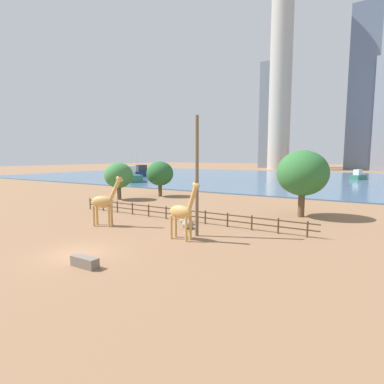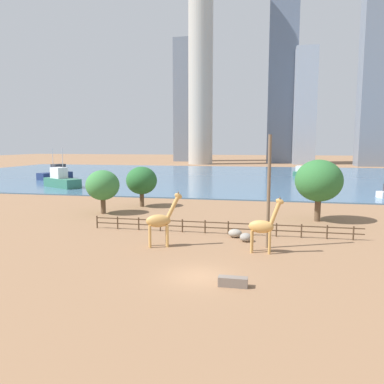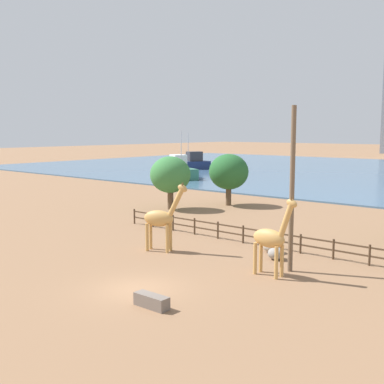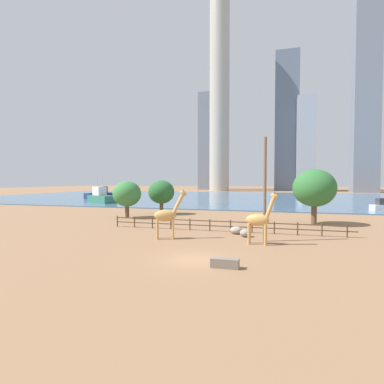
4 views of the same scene
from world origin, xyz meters
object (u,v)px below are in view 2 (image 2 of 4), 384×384
at_px(boulder_near_fence, 235,233).
at_px(boulder_by_pole, 246,237).
at_px(boat_ferry, 300,172).
at_px(giraffe_tall, 263,226).
at_px(tree_left_large, 103,185).
at_px(boat_barge, 62,180).
at_px(tree_center_broad, 142,181).
at_px(giraffe_companion, 160,221).
at_px(utility_pole, 269,192).
at_px(boat_sailboat, 56,174).
at_px(tree_right_tall, 319,181).
at_px(feeding_trough, 233,282).

relative_size(boulder_near_fence, boulder_by_pole, 1.21).
xyz_separation_m(boulder_near_fence, boat_ferry, (11.39, 70.42, 0.73)).
distance_m(giraffe_tall, boat_ferry, 75.53).
distance_m(tree_left_large, boat_ferry, 68.01).
distance_m(boulder_near_fence, boat_barge, 49.58).
bearing_deg(boulder_near_fence, tree_center_broad, 133.88).
relative_size(giraffe_companion, tree_center_broad, 0.85).
height_order(boulder_by_pole, boat_barge, boat_barge).
height_order(utility_pole, boat_sailboat, utility_pole).
bearing_deg(boulder_by_pole, boulder_near_fence, 128.42).
distance_m(boulder_by_pole, tree_right_tall, 13.67).
bearing_deg(giraffe_tall, giraffe_companion, -178.12).
bearing_deg(utility_pole, boat_barge, 138.30).
relative_size(tree_left_large, tree_center_broad, 0.98).
height_order(feeding_trough, tree_right_tall, tree_right_tall).
bearing_deg(tree_center_broad, utility_pole, -46.04).
relative_size(giraffe_tall, giraffe_companion, 0.98).
height_order(giraffe_companion, boat_sailboat, boat_sailboat).
bearing_deg(boulder_near_fence, boat_ferry, 80.81).
bearing_deg(tree_center_broad, feeding_trough, -60.72).
height_order(giraffe_tall, feeding_trough, giraffe_tall).
height_order(giraffe_tall, utility_pole, utility_pole).
distance_m(tree_left_large, tree_center_broad, 6.76).
bearing_deg(boat_sailboat, tree_right_tall, 78.89).
distance_m(giraffe_tall, tree_left_large, 24.05).
height_order(tree_left_large, boat_barge, boat_barge).
relative_size(tree_right_tall, boat_barge, 0.75).
xyz_separation_m(boulder_near_fence, boat_sailboat, (-48.01, 48.42, 1.05)).
bearing_deg(tree_right_tall, giraffe_companion, -136.48).
height_order(tree_right_tall, boat_ferry, tree_right_tall).
bearing_deg(boat_ferry, boat_barge, 147.01).
xyz_separation_m(giraffe_companion, feeding_trough, (6.89, -7.87, -1.94)).
bearing_deg(boulder_near_fence, boulder_by_pole, -51.58).
distance_m(giraffe_companion, boat_ferry, 76.85).
bearing_deg(tree_right_tall, tree_center_broad, 166.32).
relative_size(tree_right_tall, boat_sailboat, 0.80).
bearing_deg(feeding_trough, giraffe_companion, 131.22).
height_order(tree_left_large, tree_right_tall, tree_right_tall).
bearing_deg(tree_right_tall, boat_sailboat, 145.32).
bearing_deg(feeding_trough, boulder_near_fence, 94.34).
xyz_separation_m(utility_pole, tree_center_broad, (-17.28, 17.92, -1.09)).
distance_m(boulder_by_pole, boat_barge, 51.27).
bearing_deg(boat_barge, utility_pole, -12.22).
distance_m(boat_ferry, boat_sailboat, 63.34).
xyz_separation_m(boulder_near_fence, boulder_by_pole, (1.07, -1.35, -0.00)).
height_order(giraffe_companion, tree_center_broad, tree_center_broad).
height_order(giraffe_tall, boulder_by_pole, giraffe_tall).
bearing_deg(giraffe_companion, tree_right_tall, 22.92).
xyz_separation_m(giraffe_tall, tree_left_large, (-19.92, 13.41, 1.43)).
bearing_deg(tree_left_large, giraffe_tall, -33.94).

